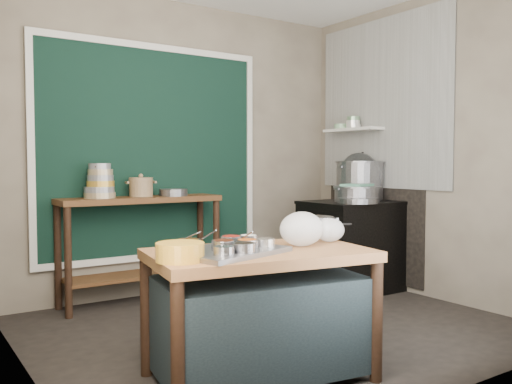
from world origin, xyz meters
TOP-DOWN VIEW (x-y plane):
  - floor at (0.00, 0.00)m, footprint 3.50×3.00m
  - back_wall at (0.00, 1.51)m, footprint 3.50×0.02m
  - left_wall at (-1.76, 0.00)m, footprint 0.02×3.00m
  - right_wall at (1.76, 0.00)m, footprint 0.02×3.00m
  - curtain_panel at (-0.35, 1.47)m, footprint 2.10×0.02m
  - curtain_frame at (-0.35, 1.46)m, footprint 2.22×0.03m
  - tile_panel at (1.74, 0.55)m, footprint 0.02×1.70m
  - soot_patch at (1.74, 0.65)m, footprint 0.01×1.30m
  - wall_shelf at (1.63, 0.85)m, footprint 0.22×0.70m
  - prep_table at (-0.65, -0.75)m, footprint 1.35×0.91m
  - back_counter at (-0.55, 1.28)m, footprint 1.45×0.40m
  - stove_block at (1.35, 0.55)m, footprint 0.90×0.68m
  - stove_top at (1.35, 0.55)m, footprint 0.92×0.69m
  - condiment_tray at (-0.87, -0.76)m, footprint 0.70×0.58m
  - condiment_bowls at (-0.85, -0.76)m, footprint 0.52×0.39m
  - yellow_basin at (-1.19, -0.82)m, footprint 0.27×0.27m
  - saucepan at (-0.03, -0.51)m, footprint 0.33×0.33m
  - plastic_bag_a at (-0.36, -0.77)m, footprint 0.31×0.27m
  - plastic_bag_b at (-0.10, -0.73)m, footprint 0.24×0.22m
  - bowl_stack at (-0.91, 1.29)m, footprint 0.26×0.26m
  - utensil_cup at (-0.95, 1.26)m, footprint 0.15×0.15m
  - ceramic_crock at (-0.54, 1.29)m, footprint 0.25×0.25m
  - wide_bowl at (-0.25, 1.23)m, footprint 0.33×0.33m
  - stock_pot at (1.53, 0.64)m, footprint 0.54×0.54m
  - pot_lid at (1.55, 0.64)m, footprint 0.21×0.50m
  - steamer at (1.31, 0.46)m, footprint 0.53×0.53m
  - green_cloth at (1.31, 0.46)m, footprint 0.33×0.29m
  - shallow_pan at (1.19, 0.32)m, footprint 0.45×0.45m
  - shelf_bowl_stack at (1.63, 0.85)m, footprint 0.15×0.15m
  - shelf_bowl_green at (1.63, 1.03)m, footprint 0.19×0.19m

SIDE VIEW (x-z plane):
  - floor at x=0.00m, z-range -0.02..0.00m
  - prep_table at x=-0.65m, z-range 0.00..0.75m
  - stove_block at x=1.35m, z-range 0.00..0.85m
  - back_counter at x=-0.55m, z-range 0.00..0.95m
  - soot_patch at x=1.74m, z-range 0.05..1.35m
  - condiment_tray at x=-0.87m, z-range 0.75..0.78m
  - yellow_basin at x=-1.19m, z-range 0.75..0.85m
  - condiment_bowls at x=-0.85m, z-range 0.78..0.83m
  - saucepan at x=-0.03m, z-range 0.75..0.89m
  - plastic_bag_b at x=-0.10m, z-range 0.75..0.90m
  - plastic_bag_a at x=-0.36m, z-range 0.75..0.96m
  - stove_top at x=1.35m, z-range 0.85..0.88m
  - shallow_pan at x=1.19m, z-range 0.88..0.93m
  - steamer at x=1.31m, z-range 0.88..1.03m
  - wide_bowl at x=-0.25m, z-range 0.95..1.01m
  - utensil_cup at x=-0.95m, z-range 0.95..1.03m
  - ceramic_crock at x=-0.54m, z-range 0.95..1.10m
  - green_cloth at x=1.31m, z-range 1.03..1.05m
  - stock_pot at x=1.53m, z-range 0.88..1.27m
  - bowl_stack at x=-0.91m, z-range 0.93..1.23m
  - pot_lid at x=1.55m, z-range 0.88..1.36m
  - curtain_panel at x=-0.35m, z-range 0.40..2.30m
  - curtain_frame at x=-0.35m, z-range 0.34..2.36m
  - back_wall at x=0.00m, z-range 0.00..2.80m
  - left_wall at x=-1.76m, z-range 0.00..2.80m
  - right_wall at x=1.76m, z-range 0.00..2.80m
  - wall_shelf at x=1.63m, z-range 1.59..1.61m
  - shelf_bowl_green at x=1.63m, z-range 1.61..1.67m
  - shelf_bowl_stack at x=1.63m, z-range 1.61..1.73m
  - tile_panel at x=1.74m, z-range 1.00..2.70m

